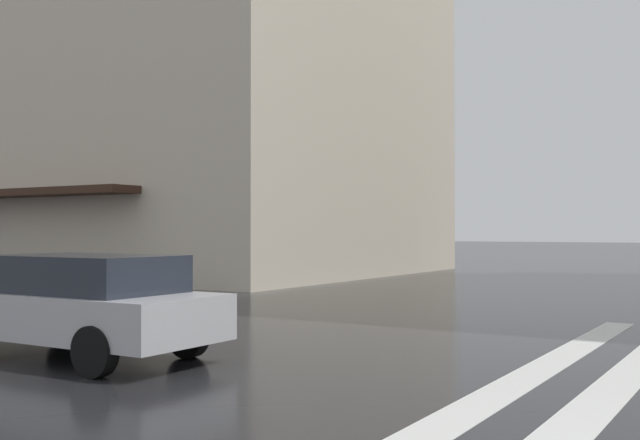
{
  "coord_description": "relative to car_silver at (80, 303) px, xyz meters",
  "views": [
    {
      "loc": [
        -4.61,
        0.21,
        1.75
      ],
      "look_at": [
        7.34,
        7.49,
        1.94
      ],
      "focal_mm": 42.63,
      "sensor_mm": 36.0,
      "label": 1
    }
  ],
  "objects": [
    {
      "name": "haussmann_block_mid",
      "position": [
        17.75,
        18.48,
        9.93
      ],
      "size": [
        16.72,
        27.88,
        21.82
      ],
      "color": "beige",
      "rests_on": "ground_plane"
    },
    {
      "name": "car_silver",
      "position": [
        0.0,
        0.0,
        0.0
      ],
      "size": [
        1.85,
        4.1,
        1.41
      ],
      "color": "#B7B7BC",
      "rests_on": "ground_plane"
    }
  ]
}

